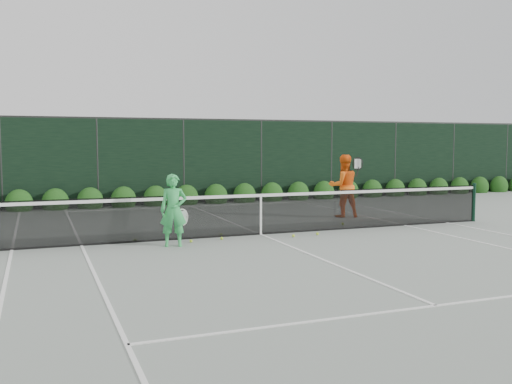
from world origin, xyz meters
name	(u,v)px	position (x,y,z in m)	size (l,w,h in m)	color
ground	(261,235)	(0.00, 0.00, 0.00)	(80.00, 80.00, 0.00)	gray
tennis_net	(260,213)	(-0.02, 0.00, 0.53)	(12.90, 0.10, 1.07)	black
player_woman	(174,210)	(-2.28, -0.74, 0.77)	(0.66, 0.48, 1.54)	green
player_man	(344,186)	(3.46, 2.10, 0.92)	(0.98, 0.81, 1.84)	orange
court_lines	(261,234)	(0.00, 0.00, 0.01)	(11.03, 23.83, 0.01)	white
windscreen_fence	(313,178)	(0.00, -2.71, 1.51)	(32.00, 21.07, 3.06)	black
hedge_row	(186,198)	(0.00, 7.15, 0.23)	(31.66, 0.65, 0.94)	#11390F
tennis_balls	(250,235)	(-0.35, -0.16, 0.03)	(5.66, 1.35, 0.07)	#BBE031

